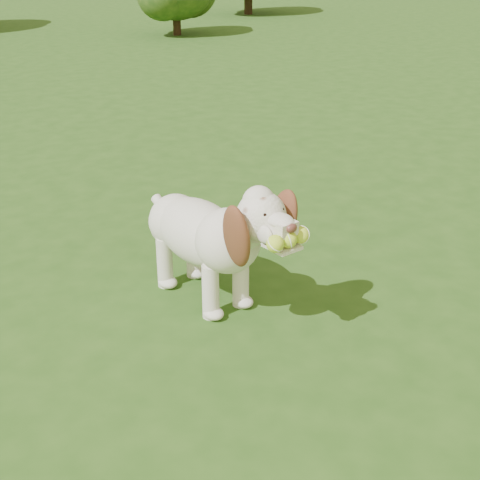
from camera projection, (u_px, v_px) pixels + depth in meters
ground at (196, 348)px, 3.16m from camera, size 80.00×80.00×0.00m
dog at (211, 232)px, 3.39m from camera, size 0.42×1.16×0.76m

